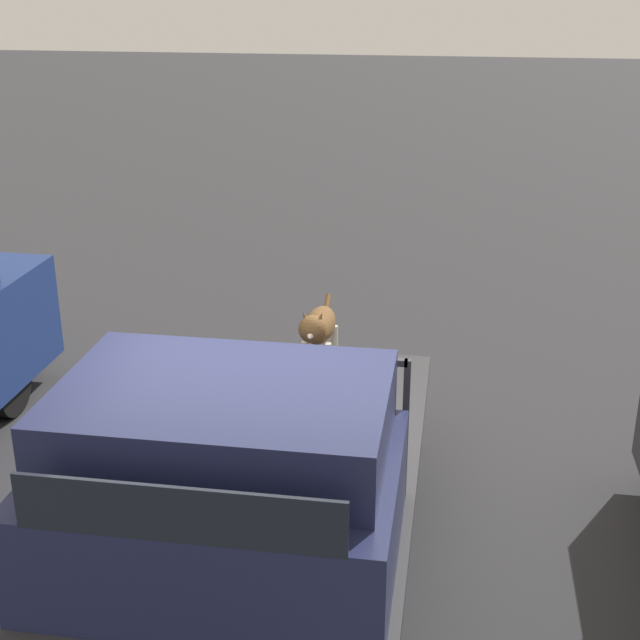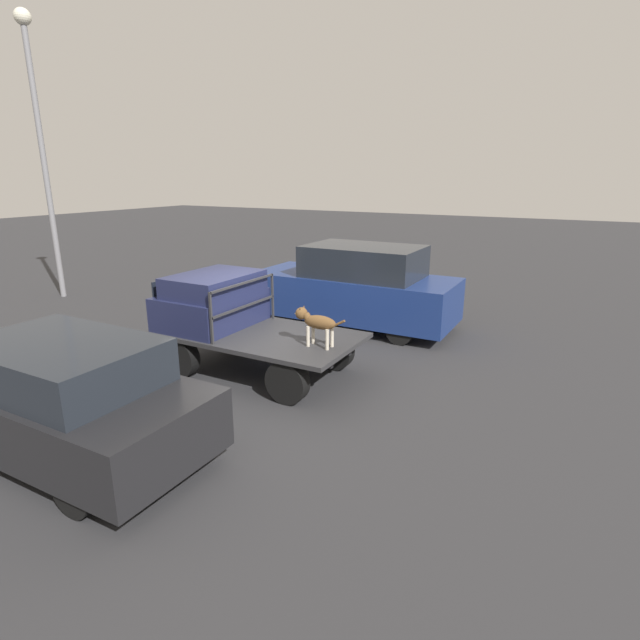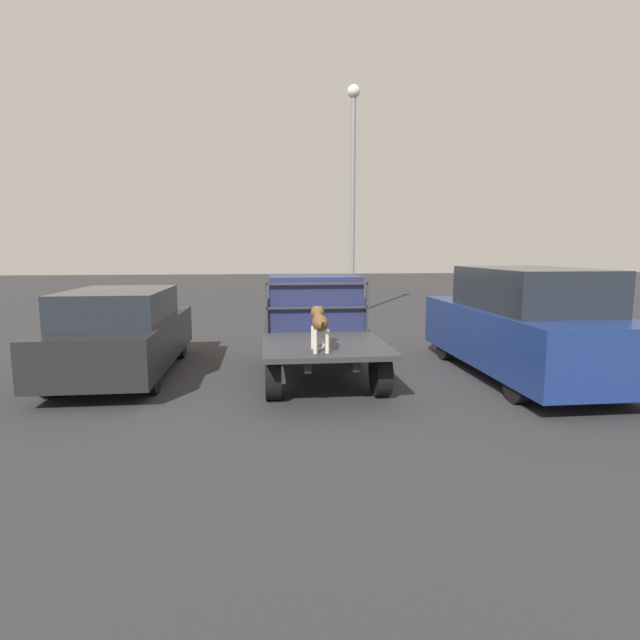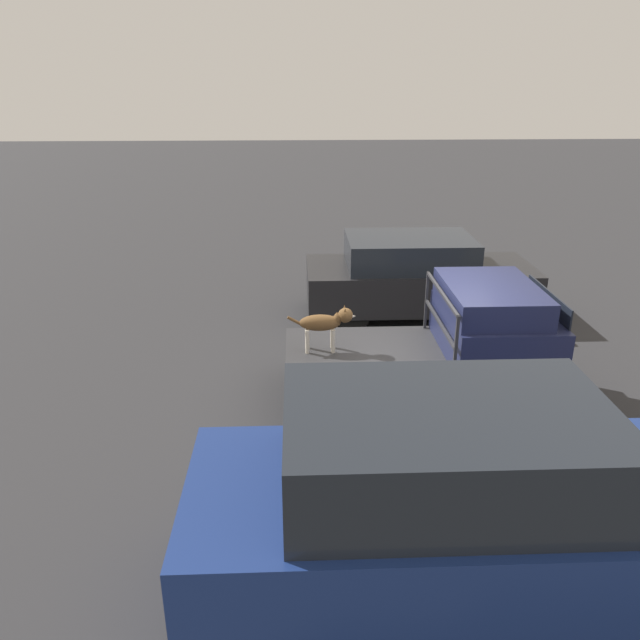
{
  "view_description": "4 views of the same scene",
  "coord_description": "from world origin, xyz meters",
  "px_view_note": "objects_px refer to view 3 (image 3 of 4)",
  "views": [
    {
      "loc": [
        5.1,
        1.18,
        3.86
      ],
      "look_at": [
        -1.39,
        0.14,
        1.27
      ],
      "focal_mm": 50.0,
      "sensor_mm": 36.0,
      "label": 1
    },
    {
      "loc": [
        -5.28,
        7.22,
        3.63
      ],
      "look_at": [
        -1.39,
        0.14,
        1.27
      ],
      "focal_mm": 28.0,
      "sensor_mm": 36.0,
      "label": 2
    },
    {
      "loc": [
        -8.77,
        0.96,
        2.32
      ],
      "look_at": [
        -1.39,
        0.14,
        1.27
      ],
      "focal_mm": 28.0,
      "sensor_mm": 36.0,
      "label": 3
    },
    {
      "loc": [
        -1.73,
        -8.12,
        4.54
      ],
      "look_at": [
        -1.39,
        0.14,
        1.27
      ],
      "focal_mm": 35.0,
      "sensor_mm": 36.0,
      "label": 4
    }
  ],
  "objects_px": {
    "flatbed_truck": "(319,347)",
    "parked_pickup_far": "(523,325)",
    "parked_sedan": "(123,332)",
    "dog": "(319,322)",
    "light_pole_near": "(353,172)"
  },
  "relations": [
    {
      "from": "flatbed_truck",
      "to": "light_pole_near",
      "type": "xyz_separation_m",
      "value": [
        8.98,
        -2.17,
        4.43
      ]
    },
    {
      "from": "dog",
      "to": "parked_pickup_far",
      "type": "height_order",
      "value": "parked_pickup_far"
    },
    {
      "from": "parked_pickup_far",
      "to": "light_pole_near",
      "type": "relative_size",
      "value": 0.63
    },
    {
      "from": "dog",
      "to": "parked_sedan",
      "type": "bearing_deg",
      "value": 66.34
    },
    {
      "from": "flatbed_truck",
      "to": "light_pole_near",
      "type": "height_order",
      "value": "light_pole_near"
    },
    {
      "from": "parked_pickup_far",
      "to": "flatbed_truck",
      "type": "bearing_deg",
      "value": 92.53
    },
    {
      "from": "light_pole_near",
      "to": "parked_pickup_far",
      "type": "bearing_deg",
      "value": -170.67
    },
    {
      "from": "parked_pickup_far",
      "to": "parked_sedan",
      "type": "bearing_deg",
      "value": 89.58
    },
    {
      "from": "flatbed_truck",
      "to": "dog",
      "type": "height_order",
      "value": "dog"
    },
    {
      "from": "flatbed_truck",
      "to": "parked_pickup_far",
      "type": "xyz_separation_m",
      "value": [
        -0.3,
        -3.7,
        0.39
      ]
    },
    {
      "from": "flatbed_truck",
      "to": "parked_pickup_far",
      "type": "relative_size",
      "value": 0.76
    },
    {
      "from": "parked_sedan",
      "to": "parked_pickup_far",
      "type": "bearing_deg",
      "value": -98.13
    },
    {
      "from": "parked_pickup_far",
      "to": "dog",
      "type": "bearing_deg",
      "value": 111.72
    },
    {
      "from": "dog",
      "to": "light_pole_near",
      "type": "xyz_separation_m",
      "value": [
        10.28,
        -2.31,
        3.78
      ]
    },
    {
      "from": "parked_sedan",
      "to": "parked_pickup_far",
      "type": "relative_size",
      "value": 0.89
    }
  ]
}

